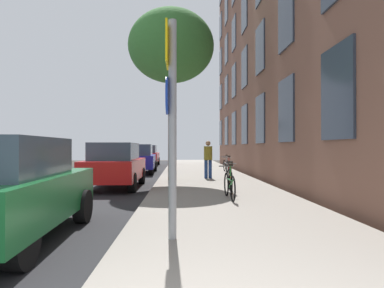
{
  "coord_description": "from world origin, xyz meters",
  "views": [
    {
      "loc": [
        -0.04,
        -1.71,
        1.48
      ],
      "look_at": [
        0.34,
        9.46,
        1.58
      ],
      "focal_mm": 31.29,
      "sensor_mm": 36.0,
      "label": 1
    }
  ],
  "objects_px": {
    "car_0": "(2,188)",
    "car_1": "(116,165)",
    "traffic_light": "(172,134)",
    "car_2": "(138,158)",
    "tree_near": "(171,47)",
    "bicycle_0": "(229,185)",
    "bicycle_3": "(226,165)",
    "sign_post": "(171,111)",
    "bicycle_2": "(229,167)",
    "pedestrian_0": "(208,157)",
    "car_3": "(146,155)",
    "bicycle_1": "(230,180)"
  },
  "relations": [
    {
      "from": "bicycle_2",
      "to": "pedestrian_0",
      "type": "relative_size",
      "value": 1.06
    },
    {
      "from": "traffic_light",
      "to": "tree_near",
      "type": "distance_m",
      "value": 12.03
    },
    {
      "from": "car_0",
      "to": "car_1",
      "type": "bearing_deg",
      "value": 86.59
    },
    {
      "from": "tree_near",
      "to": "bicycle_0",
      "type": "bearing_deg",
      "value": -71.34
    },
    {
      "from": "bicycle_2",
      "to": "car_3",
      "type": "xyz_separation_m",
      "value": [
        -5.01,
        10.19,
        0.35
      ]
    },
    {
      "from": "bicycle_2",
      "to": "sign_post",
      "type": "bearing_deg",
      "value": -102.47
    },
    {
      "from": "sign_post",
      "to": "bicycle_2",
      "type": "relative_size",
      "value": 1.88
    },
    {
      "from": "traffic_light",
      "to": "pedestrian_0",
      "type": "relative_size",
      "value": 2.11
    },
    {
      "from": "bicycle_0",
      "to": "bicycle_1",
      "type": "relative_size",
      "value": 1.01
    },
    {
      "from": "bicycle_0",
      "to": "bicycle_3",
      "type": "distance_m",
      "value": 9.66
    },
    {
      "from": "bicycle_0",
      "to": "car_0",
      "type": "bearing_deg",
      "value": -139.28
    },
    {
      "from": "sign_post",
      "to": "bicycle_2",
      "type": "xyz_separation_m",
      "value": [
        2.47,
        11.19,
        -1.53
      ]
    },
    {
      "from": "tree_near",
      "to": "car_0",
      "type": "height_order",
      "value": "tree_near"
    },
    {
      "from": "bicycle_3",
      "to": "bicycle_2",
      "type": "bearing_deg",
      "value": -94.4
    },
    {
      "from": "pedestrian_0",
      "to": "car_3",
      "type": "xyz_separation_m",
      "value": [
        -3.89,
        11.77,
        -0.21
      ]
    },
    {
      "from": "bicycle_0",
      "to": "pedestrian_0",
      "type": "distance_m",
      "value": 5.89
    },
    {
      "from": "bicycle_3",
      "to": "car_0",
      "type": "relative_size",
      "value": 0.41
    },
    {
      "from": "car_0",
      "to": "car_2",
      "type": "bearing_deg",
      "value": 88.53
    },
    {
      "from": "pedestrian_0",
      "to": "car_1",
      "type": "relative_size",
      "value": 0.4
    },
    {
      "from": "bicycle_3",
      "to": "car_3",
      "type": "distance_m",
      "value": 9.57
    },
    {
      "from": "bicycle_0",
      "to": "car_1",
      "type": "bearing_deg",
      "value": 136.64
    },
    {
      "from": "bicycle_2",
      "to": "car_1",
      "type": "height_order",
      "value": "car_1"
    },
    {
      "from": "car_0",
      "to": "car_1",
      "type": "distance_m",
      "value": 6.91
    },
    {
      "from": "sign_post",
      "to": "car_0",
      "type": "xyz_separation_m",
      "value": [
        -2.61,
        0.28,
        -1.18
      ]
    },
    {
      "from": "bicycle_1",
      "to": "car_3",
      "type": "distance_m",
      "value": 16.77
    },
    {
      "from": "bicycle_3",
      "to": "tree_near",
      "type": "bearing_deg",
      "value": -121.76
    },
    {
      "from": "sign_post",
      "to": "car_2",
      "type": "relative_size",
      "value": 0.75
    },
    {
      "from": "traffic_light",
      "to": "bicycle_1",
      "type": "xyz_separation_m",
      "value": [
        2.13,
        -15.16,
        -2.0
      ]
    },
    {
      "from": "sign_post",
      "to": "tree_near",
      "type": "xyz_separation_m",
      "value": [
        -0.24,
        8.68,
        3.57
      ]
    },
    {
      "from": "bicycle_3",
      "to": "bicycle_1",
      "type": "bearing_deg",
      "value": -96.83
    },
    {
      "from": "traffic_light",
      "to": "car_2",
      "type": "distance_m",
      "value": 6.81
    },
    {
      "from": "traffic_light",
      "to": "bicycle_3",
      "type": "xyz_separation_m",
      "value": [
        3.11,
        -6.97,
        -2.0
      ]
    },
    {
      "from": "sign_post",
      "to": "car_0",
      "type": "distance_m",
      "value": 2.88
    },
    {
      "from": "tree_near",
      "to": "bicycle_1",
      "type": "distance_m",
      "value": 6.49
    },
    {
      "from": "tree_near",
      "to": "car_0",
      "type": "xyz_separation_m",
      "value": [
        -2.37,
        -8.41,
        -4.74
      ]
    },
    {
      "from": "car_0",
      "to": "bicycle_2",
      "type": "bearing_deg",
      "value": 65.02
    },
    {
      "from": "pedestrian_0",
      "to": "car_3",
      "type": "relative_size",
      "value": 0.4
    },
    {
      "from": "tree_near",
      "to": "car_3",
      "type": "distance_m",
      "value": 13.75
    },
    {
      "from": "sign_post",
      "to": "bicycle_3",
      "type": "height_order",
      "value": "sign_post"
    },
    {
      "from": "sign_post",
      "to": "car_1",
      "type": "relative_size",
      "value": 0.79
    },
    {
      "from": "pedestrian_0",
      "to": "car_1",
      "type": "height_order",
      "value": "pedestrian_0"
    },
    {
      "from": "bicycle_0",
      "to": "bicycle_1",
      "type": "bearing_deg",
      "value": 80.5
    },
    {
      "from": "tree_near",
      "to": "car_1",
      "type": "bearing_deg",
      "value": -142.33
    },
    {
      "from": "tree_near",
      "to": "bicycle_1",
      "type": "bearing_deg",
      "value": -61.73
    },
    {
      "from": "car_1",
      "to": "tree_near",
      "type": "bearing_deg",
      "value": 37.67
    },
    {
      "from": "bicycle_0",
      "to": "car_3",
      "type": "relative_size",
      "value": 0.41
    },
    {
      "from": "bicycle_0",
      "to": "car_0",
      "type": "height_order",
      "value": "car_0"
    },
    {
      "from": "traffic_light",
      "to": "bicycle_2",
      "type": "xyz_separation_m",
      "value": [
        2.95,
        -9.12,
        -1.99
      ]
    },
    {
      "from": "bicycle_1",
      "to": "sign_post",
      "type": "bearing_deg",
      "value": -107.85
    },
    {
      "from": "traffic_light",
      "to": "car_0",
      "type": "distance_m",
      "value": 20.21
    }
  ]
}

